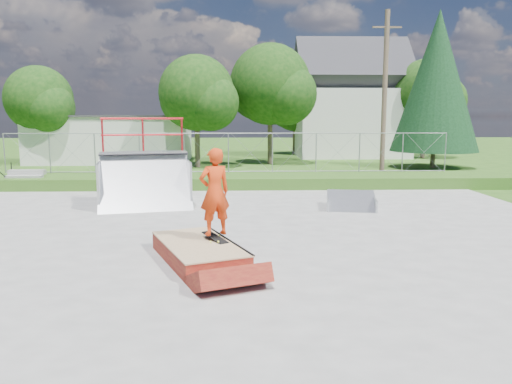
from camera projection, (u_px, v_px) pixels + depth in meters
ground at (221, 239)px, 12.45m from camera, size 120.00×120.00×0.00m
concrete_pad at (221, 238)px, 12.44m from camera, size 20.00×16.00×0.04m
grass_berm at (228, 181)px, 21.79m from camera, size 24.00×3.00×0.50m
grind_box at (198, 252)px, 10.48m from camera, size 2.29×3.10×0.42m
quarter_pipe at (144, 163)px, 16.67m from camera, size 3.42×3.06×2.98m
flat_bank_ramp at (351, 202)px, 16.43m from camera, size 1.87×1.96×0.49m
skateboard at (215, 238)px, 10.66m from camera, size 0.62×0.78×0.13m
skater at (215, 195)px, 10.53m from camera, size 0.80×0.68×1.85m
concrete_stairs at (23, 181)px, 20.67m from camera, size 1.50×1.60×0.80m
chain_link_fence at (228, 153)px, 22.61m from camera, size 20.00×0.06×1.80m
utility_building_flat at (113, 139)px, 33.67m from camera, size 10.00×6.00×3.00m
gable_house at (350, 106)px, 37.88m from camera, size 8.40×6.08×8.94m
utility_pole at (384, 96)px, 23.97m from camera, size 0.24×0.24×8.00m
tree_left_near at (201, 96)px, 29.37m from camera, size 4.76×4.48×6.65m
tree_center at (275, 87)px, 31.39m from camera, size 5.44×5.12×7.60m
tree_left_far at (42, 102)px, 31.04m from camera, size 4.42×4.16×6.18m
tree_right_far at (430, 95)px, 35.82m from camera, size 5.10×4.80×7.12m
tree_back_mid at (298, 109)px, 39.61m from camera, size 4.08×3.84×5.70m
conifer_tree at (437, 81)px, 28.92m from camera, size 5.04×5.04×9.10m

